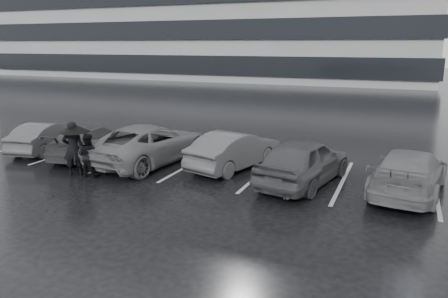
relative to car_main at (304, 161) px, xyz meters
name	(u,v)px	position (x,y,z in m)	size (l,w,h in m)	color
ground	(219,191)	(-2.23, -1.76, -0.76)	(160.00, 160.00, 0.00)	black
car_main	(304,161)	(0.00, 0.00, 0.00)	(1.79, 4.46, 1.52)	black
car_west_a	(234,150)	(-2.73, 0.85, -0.08)	(1.44, 4.14, 1.36)	#2F2F32
car_west_b	(150,144)	(-6.00, 0.33, -0.02)	(2.46, 5.35, 1.49)	#4C4C4F
car_west_c	(91,141)	(-8.68, 0.24, -0.12)	(1.78, 4.38, 1.27)	black
car_west_d	(46,137)	(-11.02, 0.21, -0.14)	(1.31, 3.76, 1.24)	#2F2F32
car_east	(409,172)	(3.16, 0.29, -0.08)	(1.89, 4.66, 1.35)	#4C4C4F
pedestrian_left	(73,149)	(-7.51, -2.10, 0.19)	(0.69, 0.45, 1.90)	black
pedestrian_right	(88,155)	(-6.94, -2.05, 0.00)	(0.73, 0.57, 1.51)	black
umbrella	(74,128)	(-7.45, -2.05, 0.89)	(1.07, 1.07, 1.82)	black
stall_stripes	(226,168)	(-3.03, 0.74, -0.76)	(19.72, 5.00, 0.00)	#B1B1B4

